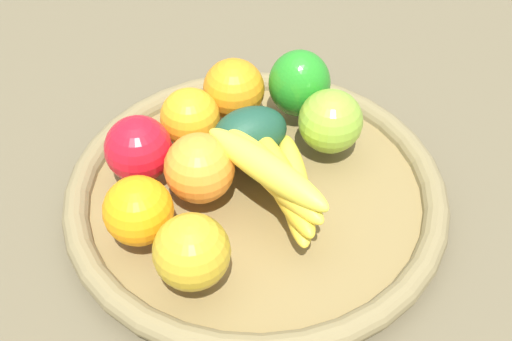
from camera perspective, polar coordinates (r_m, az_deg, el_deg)
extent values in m
plane|color=brown|center=(0.81, 0.00, -2.87)|extent=(2.40, 2.40, 0.00)
cylinder|color=olive|center=(0.80, 0.00, -2.34)|extent=(0.41, 0.41, 0.02)
torus|color=olive|center=(0.80, 0.00, -1.79)|extent=(0.43, 0.43, 0.03)
sphere|color=#80AA31|center=(0.81, 6.08, 4.01)|extent=(0.10, 0.10, 0.07)
sphere|color=orange|center=(0.82, -5.54, 4.22)|extent=(0.08, 0.08, 0.07)
ellipsoid|color=yellow|center=(0.76, 3.14, -1.39)|extent=(0.14, 0.15, 0.03)
ellipsoid|color=yellow|center=(0.75, 2.29, -0.75)|extent=(0.11, 0.16, 0.03)
ellipsoid|color=yellow|center=(0.73, 1.36, -0.28)|extent=(0.07, 0.17, 0.03)
ellipsoid|color=yellow|center=(0.72, 0.81, 0.20)|extent=(0.03, 0.17, 0.03)
sphere|color=orange|center=(0.75, -4.62, 0.19)|extent=(0.11, 0.11, 0.08)
sphere|color=red|center=(0.78, -9.54, 1.74)|extent=(0.11, 0.11, 0.08)
ellipsoid|color=#194331|center=(0.80, -0.51, 3.07)|extent=(0.11, 0.09, 0.06)
ellipsoid|color=#238720|center=(0.85, 3.55, 7.07)|extent=(0.10, 0.10, 0.09)
sphere|color=gold|center=(0.68, -5.25, -6.60)|extent=(0.10, 0.10, 0.08)
sphere|color=orange|center=(0.72, -9.54, -3.25)|extent=(0.10, 0.10, 0.07)
sphere|color=orange|center=(0.85, -1.81, 6.63)|extent=(0.10, 0.10, 0.07)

